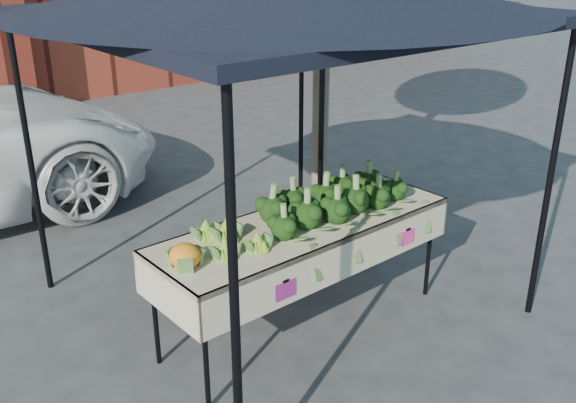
% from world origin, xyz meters
% --- Properties ---
extents(ground, '(90.00, 90.00, 0.00)m').
position_xyz_m(ground, '(0.00, 0.00, 0.00)').
color(ground, '#2E2E31').
extents(table, '(2.41, 0.84, 0.90)m').
position_xyz_m(table, '(0.24, -0.02, 0.45)').
color(table, beige).
rests_on(table, ground).
extents(canopy, '(3.16, 3.16, 2.74)m').
position_xyz_m(canopy, '(0.36, 0.41, 1.37)').
color(canopy, black).
rests_on(canopy, ground).
extents(broccoli_heap, '(1.38, 0.58, 0.27)m').
position_xyz_m(broccoli_heap, '(0.52, 0.01, 1.03)').
color(broccoli_heap, black).
rests_on(broccoli_heap, table).
extents(romanesco_cluster, '(0.44, 0.58, 0.21)m').
position_xyz_m(romanesco_cluster, '(-0.42, 0.02, 1.00)').
color(romanesco_cluster, '#7AAA34').
rests_on(romanesco_cluster, table).
extents(cauliflower_pair, '(0.21, 0.21, 0.19)m').
position_xyz_m(cauliflower_pair, '(-0.81, -0.07, 0.99)').
color(cauliflower_pair, orange).
rests_on(cauliflower_pair, table).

